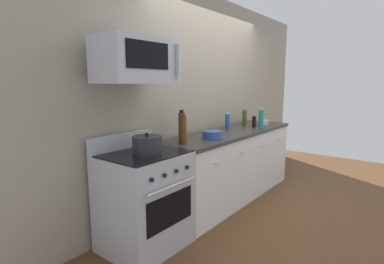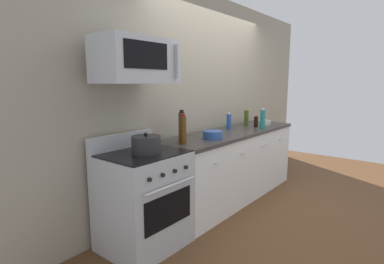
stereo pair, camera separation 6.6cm
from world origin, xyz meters
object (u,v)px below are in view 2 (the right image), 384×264
at_px(bottle_olive_oil, 246,118).
at_px(bowl_blue_mixing, 213,135).
at_px(bottle_soy_sauce_dark, 256,122).
at_px(stockpot, 146,145).
at_px(microwave, 136,61).
at_px(bottle_soda_blue, 229,121).
at_px(bowl_steel_prep, 265,122).
at_px(bottle_sparkling_teal, 263,119).
at_px(bottle_wine_amber, 183,130).
at_px(bottle_wine_green, 182,127).
at_px(range_oven, 144,199).

distance_m(bottle_olive_oil, bowl_blue_mixing, 1.19).
bearing_deg(bottle_olive_oil, bottle_soy_sauce_dark, -104.65).
bearing_deg(stockpot, bottle_soy_sauce_dark, -0.63).
height_order(microwave, bowl_blue_mixing, microwave).
distance_m(bottle_soda_blue, bowl_steel_prep, 0.74).
distance_m(bottle_sparkling_teal, bottle_wine_amber, 1.46).
xyz_separation_m(bowl_steel_prep, stockpot, (-2.42, 0.02, 0.05)).
height_order(bottle_soda_blue, stockpot, bottle_soda_blue).
bearing_deg(bottle_sparkling_teal, bottle_wine_green, 167.90).
height_order(bottle_wine_green, stockpot, bottle_wine_green).
bearing_deg(bottle_wine_amber, stockpot, -177.50).
bearing_deg(bowl_blue_mixing, bottle_wine_amber, 170.71).
xyz_separation_m(bottle_soy_sauce_dark, stockpot, (-2.10, 0.02, 0.00)).
xyz_separation_m(bottle_olive_oil, bowl_blue_mixing, (-1.17, -0.21, -0.07)).
relative_size(range_oven, bottle_sparkling_teal, 3.69).
bearing_deg(bottle_sparkling_teal, bottle_olive_oil, 64.62).
relative_size(bottle_wine_green, bottle_wine_amber, 1.08).
bearing_deg(bottle_sparkling_teal, bottle_wine_amber, 172.00).
height_order(bottle_olive_oil, bottle_wine_green, bottle_wine_green).
distance_m(bottle_soy_sauce_dark, bowl_steel_prep, 0.32).
height_order(microwave, bowl_steel_prep, microwave).
relative_size(bottle_soy_sauce_dark, bottle_wine_green, 0.48).
xyz_separation_m(bottle_wine_amber, stockpot, (-0.54, -0.02, -0.07)).
bearing_deg(microwave, bottle_sparkling_teal, -7.96).
distance_m(bottle_wine_amber, bowl_steel_prep, 1.88).
xyz_separation_m(range_oven, bottle_wine_amber, (0.54, -0.03, 0.60)).
distance_m(range_oven, stockpot, 0.54).
height_order(bottle_olive_oil, bowl_blue_mixing, bottle_olive_oil).
height_order(microwave, bottle_sparkling_teal, microwave).
height_order(microwave, bottle_wine_amber, microwave).
bearing_deg(range_oven, bottle_wine_green, 5.36).
xyz_separation_m(microwave, bottle_soy_sauce_dark, (2.10, -0.12, -0.75)).
bearing_deg(bottle_soda_blue, range_oven, -175.58).
bearing_deg(microwave, stockpot, -90.13).
relative_size(bottle_wine_amber, bowl_blue_mixing, 1.39).
bearing_deg(bottle_olive_oil, range_oven, -177.19).
relative_size(bottle_soy_sauce_dark, bottle_soda_blue, 0.72).
bearing_deg(bottle_soy_sauce_dark, bottle_wine_green, 174.77).
relative_size(bottle_wine_amber, bottle_soda_blue, 1.40).
distance_m(range_oven, microwave, 1.28).
xyz_separation_m(microwave, stockpot, (-0.00, -0.10, -0.75)).
bearing_deg(bottle_wine_amber, microwave, 172.16).
relative_size(bottle_wine_green, bottle_soda_blue, 1.52).
relative_size(bottle_wine_green, bowl_blue_mixing, 1.51).
distance_m(bottle_soda_blue, bowl_blue_mixing, 0.76).
distance_m(bottle_wine_green, bottle_wine_amber, 0.12).
height_order(bottle_sparkling_teal, bottle_wine_amber, bottle_wine_amber).
relative_size(range_oven, stockpot, 4.01).
bearing_deg(bottle_wine_green, bowl_steel_prep, -4.25).
height_order(range_oven, bowl_blue_mixing, range_oven).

